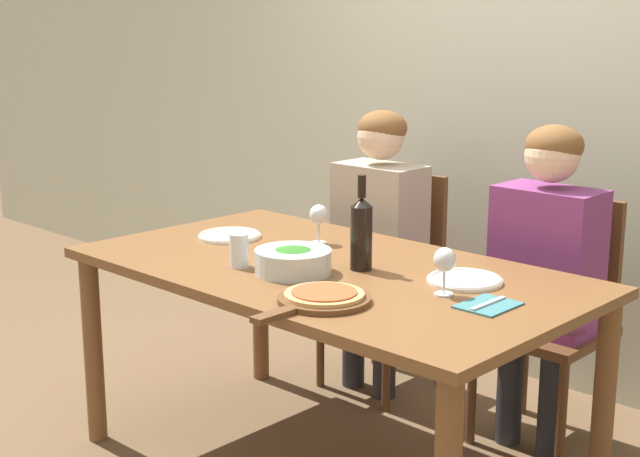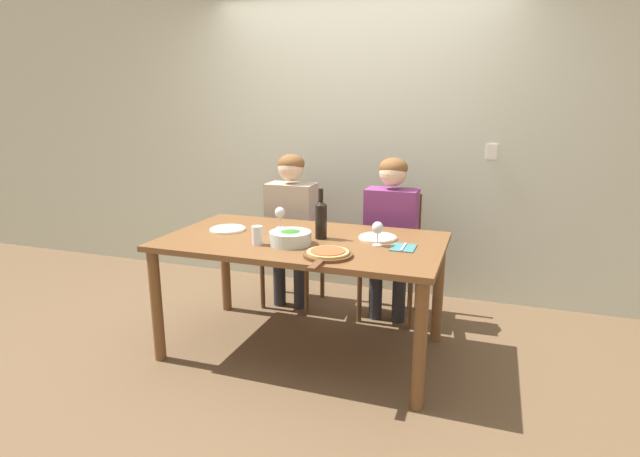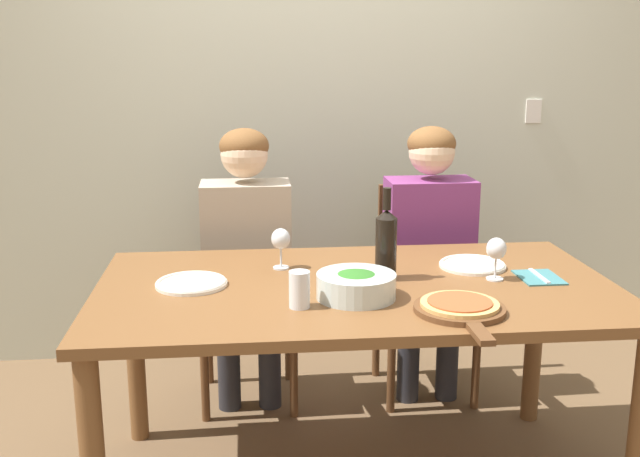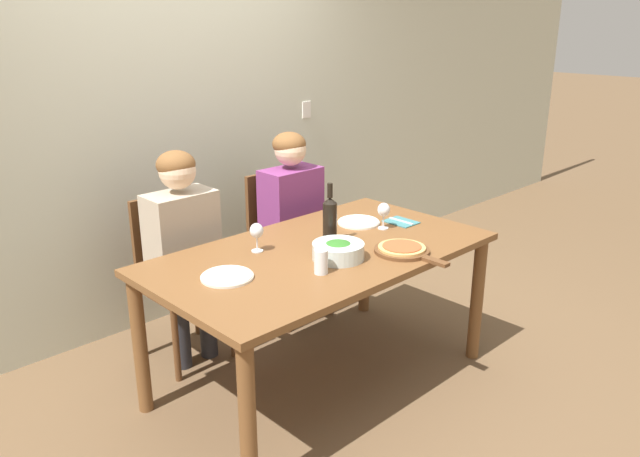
{
  "view_description": "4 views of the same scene",
  "coord_description": "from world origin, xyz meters",
  "px_view_note": "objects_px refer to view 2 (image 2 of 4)",
  "views": [
    {
      "loc": [
        2.03,
        -2.16,
        1.59
      ],
      "look_at": [
        -0.14,
        0.11,
        0.87
      ],
      "focal_mm": 50.0,
      "sensor_mm": 36.0,
      "label": 1
    },
    {
      "loc": [
        1.12,
        -2.88,
        1.61
      ],
      "look_at": [
        0.07,
        0.14,
        0.82
      ],
      "focal_mm": 28.0,
      "sensor_mm": 36.0,
      "label": 2
    },
    {
      "loc": [
        -0.37,
        -2.43,
        1.56
      ],
      "look_at": [
        -0.13,
        0.0,
        0.97
      ],
      "focal_mm": 42.0,
      "sensor_mm": 36.0,
      "label": 3
    },
    {
      "loc": [
        -2.08,
        -2.15,
        1.91
      ],
      "look_at": [
        0.09,
        0.11,
        0.84
      ],
      "focal_mm": 35.0,
      "sensor_mm": 36.0,
      "label": 4
    }
  ],
  "objects_px": {
    "pizza_on_board": "(327,254)",
    "fork_on_napkin": "(404,247)",
    "wine_glass_right": "(378,229)",
    "person_woman": "(291,216)",
    "broccoli_bowl": "(290,238)",
    "dinner_plate_right": "(378,237)",
    "person_man": "(391,224)",
    "chair_left": "(296,241)",
    "chair_right": "(393,250)",
    "wine_bottle": "(321,219)",
    "dinner_plate_left": "(228,229)",
    "water_tumbler": "(257,235)",
    "wine_glass_left": "(280,214)"
  },
  "relations": [
    {
      "from": "person_woman",
      "to": "dinner_plate_left",
      "type": "bearing_deg",
      "value": -105.84
    },
    {
      "from": "wine_bottle",
      "to": "wine_glass_right",
      "type": "xyz_separation_m",
      "value": [
        0.38,
        -0.05,
        -0.03
      ]
    },
    {
      "from": "person_woman",
      "to": "wine_glass_left",
      "type": "distance_m",
      "value": 0.52
    },
    {
      "from": "pizza_on_board",
      "to": "wine_glass_right",
      "type": "xyz_separation_m",
      "value": [
        0.21,
        0.31,
        0.09
      ]
    },
    {
      "from": "wine_glass_left",
      "to": "fork_on_napkin",
      "type": "relative_size",
      "value": 0.84
    },
    {
      "from": "broccoli_bowl",
      "to": "person_man",
      "type": "bearing_deg",
      "value": 61.82
    },
    {
      "from": "chair_right",
      "to": "broccoli_bowl",
      "type": "distance_m",
      "value": 1.11
    },
    {
      "from": "dinner_plate_left",
      "to": "fork_on_napkin",
      "type": "distance_m",
      "value": 1.21
    },
    {
      "from": "chair_left",
      "to": "fork_on_napkin",
      "type": "bearing_deg",
      "value": -38.43
    },
    {
      "from": "dinner_plate_left",
      "to": "person_man",
      "type": "bearing_deg",
      "value": 33.8
    },
    {
      "from": "person_man",
      "to": "pizza_on_board",
      "type": "relative_size",
      "value": 2.93
    },
    {
      "from": "person_man",
      "to": "pizza_on_board",
      "type": "distance_m",
      "value": 1.03
    },
    {
      "from": "wine_glass_right",
      "to": "person_woman",
      "type": "bearing_deg",
      "value": 140.69
    },
    {
      "from": "wine_glass_right",
      "to": "wine_bottle",
      "type": "bearing_deg",
      "value": 172.51
    },
    {
      "from": "chair_left",
      "to": "person_man",
      "type": "height_order",
      "value": "person_man"
    },
    {
      "from": "dinner_plate_right",
      "to": "chair_left",
      "type": "bearing_deg",
      "value": 141.6
    },
    {
      "from": "pizza_on_board",
      "to": "wine_glass_left",
      "type": "distance_m",
      "value": 0.75
    },
    {
      "from": "person_woman",
      "to": "fork_on_napkin",
      "type": "height_order",
      "value": "person_woman"
    },
    {
      "from": "dinner_plate_left",
      "to": "pizza_on_board",
      "type": "bearing_deg",
      "value": -22.96
    },
    {
      "from": "fork_on_napkin",
      "to": "dinner_plate_right",
      "type": "bearing_deg",
      "value": 141.41
    },
    {
      "from": "person_woman",
      "to": "wine_glass_left",
      "type": "height_order",
      "value": "person_woman"
    },
    {
      "from": "chair_right",
      "to": "person_woman",
      "type": "xyz_separation_m",
      "value": [
        -0.81,
        -0.11,
        0.24
      ]
    },
    {
      "from": "wine_glass_right",
      "to": "fork_on_napkin",
      "type": "height_order",
      "value": "wine_glass_right"
    },
    {
      "from": "broccoli_bowl",
      "to": "wine_glass_left",
      "type": "height_order",
      "value": "wine_glass_left"
    },
    {
      "from": "chair_right",
      "to": "wine_bottle",
      "type": "distance_m",
      "value": 0.92
    },
    {
      "from": "chair_left",
      "to": "pizza_on_board",
      "type": "relative_size",
      "value": 2.25
    },
    {
      "from": "chair_right",
      "to": "person_woman",
      "type": "bearing_deg",
      "value": -172.05
    },
    {
      "from": "dinner_plate_right",
      "to": "wine_glass_left",
      "type": "height_order",
      "value": "wine_glass_left"
    },
    {
      "from": "pizza_on_board",
      "to": "person_woman",
      "type": "bearing_deg",
      "value": 122.41
    },
    {
      "from": "chair_left",
      "to": "wine_glass_left",
      "type": "height_order",
      "value": "chair_left"
    },
    {
      "from": "pizza_on_board",
      "to": "fork_on_napkin",
      "type": "relative_size",
      "value": 2.34
    },
    {
      "from": "water_tumbler",
      "to": "wine_glass_left",
      "type": "bearing_deg",
      "value": 94.82
    },
    {
      "from": "pizza_on_board",
      "to": "fork_on_napkin",
      "type": "distance_m",
      "value": 0.49
    },
    {
      "from": "wine_bottle",
      "to": "broccoli_bowl",
      "type": "xyz_separation_m",
      "value": [
        -0.13,
        -0.19,
        -0.09
      ]
    },
    {
      "from": "wine_bottle",
      "to": "wine_glass_right",
      "type": "bearing_deg",
      "value": -7.49
    },
    {
      "from": "pizza_on_board",
      "to": "chair_left",
      "type": "bearing_deg",
      "value": 119.76
    },
    {
      "from": "broccoli_bowl",
      "to": "dinner_plate_right",
      "type": "relative_size",
      "value": 1.06
    },
    {
      "from": "wine_bottle",
      "to": "wine_glass_right",
      "type": "distance_m",
      "value": 0.38
    },
    {
      "from": "wine_glass_right",
      "to": "fork_on_napkin",
      "type": "relative_size",
      "value": 0.84
    },
    {
      "from": "wine_bottle",
      "to": "pizza_on_board",
      "type": "relative_size",
      "value": 0.77
    },
    {
      "from": "chair_right",
      "to": "wine_glass_right",
      "type": "bearing_deg",
      "value": -86.03
    },
    {
      "from": "person_woman",
      "to": "person_man",
      "type": "height_order",
      "value": "same"
    },
    {
      "from": "person_man",
      "to": "wine_glass_right",
      "type": "relative_size",
      "value": 8.2
    },
    {
      "from": "person_woman",
      "to": "wine_bottle",
      "type": "relative_size",
      "value": 3.81
    },
    {
      "from": "person_woman",
      "to": "wine_bottle",
      "type": "xyz_separation_m",
      "value": [
        0.48,
        -0.66,
        0.16
      ]
    },
    {
      "from": "dinner_plate_right",
      "to": "wine_glass_left",
      "type": "distance_m",
      "value": 0.71
    },
    {
      "from": "person_man",
      "to": "wine_glass_right",
      "type": "bearing_deg",
      "value": -85.4
    },
    {
      "from": "chair_left",
      "to": "water_tumbler",
      "type": "xyz_separation_m",
      "value": [
        0.16,
        -1.04,
        0.32
      ]
    },
    {
      "from": "chair_right",
      "to": "person_woman",
      "type": "height_order",
      "value": "person_woman"
    },
    {
      "from": "dinner_plate_left",
      "to": "dinner_plate_right",
      "type": "relative_size",
      "value": 1.0
    }
  ]
}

